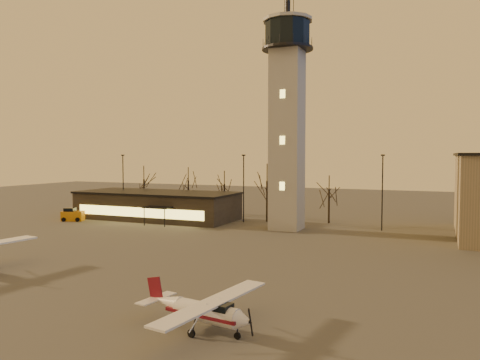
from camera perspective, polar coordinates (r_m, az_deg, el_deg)
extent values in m
plane|color=#3D3B39|center=(37.18, -8.75, -12.67)|extent=(220.00, 220.00, 0.00)
cube|color=#A3A09B|center=(63.29, 5.75, 4.80)|extent=(4.00, 4.00, 24.00)
cylinder|color=black|center=(64.81, 5.81, 15.60)|extent=(6.80, 6.80, 0.30)
cylinder|color=black|center=(65.24, 5.81, 17.18)|extent=(6.00, 6.00, 3.40)
cylinder|color=#A3A09B|center=(65.73, 5.82, 18.79)|extent=(6.60, 6.60, 0.40)
cylinder|color=black|center=(66.12, 5.83, 19.96)|extent=(0.70, 0.70, 2.40)
cube|color=black|center=(75.05, -10.08, -3.16)|extent=(25.00, 10.00, 4.00)
cube|color=black|center=(74.85, -10.09, -1.52)|extent=(25.40, 10.40, 0.30)
cube|color=#F4D455|center=(70.98, -12.31, -3.86)|extent=(22.00, 0.08, 1.40)
cube|color=black|center=(67.81, -10.04, -3.31)|extent=(4.00, 2.00, 0.20)
cylinder|color=black|center=(81.03, -14.05, -0.62)|extent=(0.16, 0.16, 10.00)
cube|color=black|center=(80.88, -14.10, 2.95)|extent=(0.50, 0.25, 0.18)
cylinder|color=black|center=(69.95, 0.44, -1.09)|extent=(0.16, 0.16, 10.00)
cube|color=black|center=(69.77, 0.44, 3.05)|extent=(0.50, 0.25, 0.18)
cylinder|color=black|center=(64.91, 16.95, -1.55)|extent=(0.16, 0.16, 10.00)
cube|color=black|center=(64.71, 17.02, 2.91)|extent=(0.50, 0.25, 0.18)
cylinder|color=black|center=(86.02, -11.61, -1.81)|extent=(0.28, 0.28, 5.74)
cylinder|color=black|center=(78.05, -1.92, -2.42)|extent=(0.28, 0.28, 5.25)
cylinder|color=black|center=(70.89, 3.31, -2.60)|extent=(0.28, 0.28, 6.16)
cylinder|color=black|center=(70.37, 10.78, -3.18)|extent=(0.28, 0.28, 4.97)
cylinder|color=black|center=(83.46, -6.31, -1.96)|extent=(0.28, 0.28, 5.60)
cylinder|color=silver|center=(27.61, -4.05, -15.85)|extent=(4.19, 1.74, 1.15)
cone|color=silver|center=(26.36, 0.35, -16.78)|extent=(0.95, 1.20, 1.10)
cone|color=silver|center=(29.34, -8.97, -14.46)|extent=(2.24, 1.28, 0.97)
cube|color=black|center=(27.00, -2.47, -15.40)|extent=(1.45, 1.12, 0.62)
cube|color=#5D0D18|center=(27.72, -4.36, -15.87)|extent=(4.90, 1.88, 0.19)
cube|color=silver|center=(27.15, -3.27, -14.65)|extent=(2.76, 9.82, 0.12)
cube|color=silver|center=(29.82, -10.17, -14.00)|extent=(1.22, 3.00, 0.07)
cube|color=#5D0D18|center=(29.70, -10.31, -12.83)|extent=(1.22, 0.25, 1.50)
cube|color=#CB7A0B|center=(76.15, -19.71, -4.15)|extent=(3.58, 2.74, 1.48)
cube|color=black|center=(76.21, -20.02, -3.51)|extent=(1.92, 1.92, 0.85)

